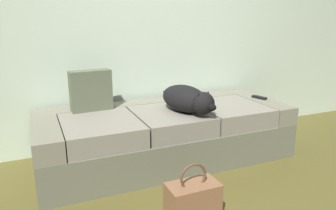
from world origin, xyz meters
The scene contains 5 objects.
couch centered at (0.00, 1.10, 0.23)m, with size 2.15×0.86×0.46m.
dog_dark centered at (0.13, 0.95, 0.57)m, with size 0.38×0.63×0.22m.
tv_remote centered at (0.98, 1.08, 0.47)m, with size 0.04×0.15×0.02m, color black.
throw_pillow centered at (-0.58, 1.33, 0.63)m, with size 0.34×0.12×0.34m, color #5C644A.
handbag centered at (-0.20, 0.21, 0.13)m, with size 0.32×0.18×0.38m.
Camera 1 is at (-1.03, -1.32, 1.21)m, focal length 34.06 mm.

